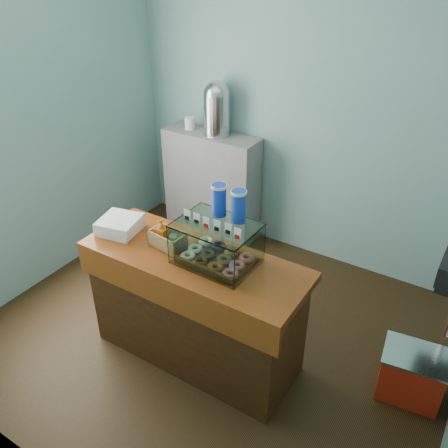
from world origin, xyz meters
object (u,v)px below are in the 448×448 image
Objects in this scene: red_cooler at (411,374)px; coffee_urn at (217,107)px; counter at (195,307)px; display_case at (220,238)px.

coffee_urn is at bearing 146.60° from red_cooler.
coffee_urn reaches higher than red_cooler.
counter is at bearing -62.27° from coffee_urn.
display_case is (0.16, 0.07, 0.61)m from counter.
coffee_urn is (-1.00, 1.52, 0.30)m from display_case.
counter is 2.02m from coffee_urn.
counter is 3.47× the size of red_cooler.
display_case is at bearing -170.27° from red_cooler.
counter is at bearing -154.35° from display_case.
display_case is 1.84m from coffee_urn.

